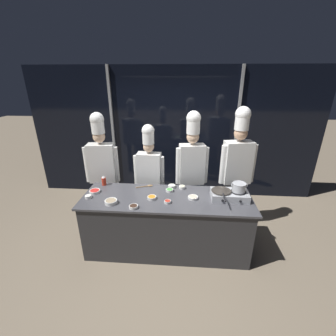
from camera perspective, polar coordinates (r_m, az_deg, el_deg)
name	(u,v)px	position (r m, az deg, el deg)	size (l,w,h in m)	color
ground_plane	(167,247)	(3.74, -0.30, -19.32)	(24.00, 24.00, 0.00)	#7F705B
window_wall_back	(174,135)	(4.75, 1.41, 8.40)	(6.00, 0.09, 2.70)	black
demo_counter	(167,223)	(3.46, -0.31, -13.81)	(2.42, 0.80, 0.88)	#2D2D30
portable_stove	(229,195)	(3.28, 15.32, -6.60)	(0.51, 0.32, 0.12)	#B2B5BA
frying_pan	(221,190)	(3.22, 13.43, -5.40)	(0.28, 0.48, 0.04)	#38332D
stock_pot	(239,187)	(3.25, 17.57, -4.62)	(0.21, 0.19, 0.13)	#B7BABF
squeeze_bottle_chili	(104,181)	(3.68, -15.99, -3.08)	(0.07, 0.07, 0.16)	red
prep_bowl_chicken	(193,197)	(3.20, 6.37, -7.40)	(0.14, 0.14, 0.04)	white
prep_bowl_bell_pepper	(95,191)	(3.52, -18.11, -5.58)	(0.16, 0.16, 0.04)	white
prep_bowl_mushrooms	(111,202)	(3.16, -14.29, -8.25)	(0.17, 0.17, 0.05)	white
prep_bowl_noodles	(182,187)	(3.46, 3.58, -4.85)	(0.10, 0.10, 0.04)	white
prep_bowl_bean_sprouts	(172,186)	(3.48, 0.96, -4.60)	(0.11, 0.11, 0.04)	white
prep_bowl_soy_glaze	(133,207)	(3.00, -8.76, -9.65)	(0.12, 0.12, 0.04)	white
prep_bowl_chili_flakes	(168,202)	(3.08, -0.11, -8.51)	(0.09, 0.09, 0.04)	white
prep_bowl_rice	(88,196)	(3.39, -19.61, -6.82)	(0.09, 0.09, 0.04)	white
prep_bowl_carrots	(152,197)	(3.18, -4.13, -7.47)	(0.13, 0.13, 0.04)	white
prep_bowl_scallions	(170,190)	(3.38, 0.40, -5.61)	(0.11, 0.11, 0.03)	white
serving_spoon_slotted	(148,186)	(3.54, -5.12, -4.54)	(0.26, 0.13, 0.02)	olive
chef_head	(102,162)	(3.92, -16.45, 1.43)	(0.56, 0.27, 1.98)	#232326
chef_sous	(149,169)	(3.74, -4.78, -0.34)	(0.51, 0.23, 1.80)	#4C4C51
chef_line	(192,162)	(3.67, 6.06, 1.53)	(0.52, 0.28, 2.01)	#2D3856
chef_pastry	(237,161)	(3.77, 17.21, 1.67)	(0.57, 0.31, 2.08)	#4C4C51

